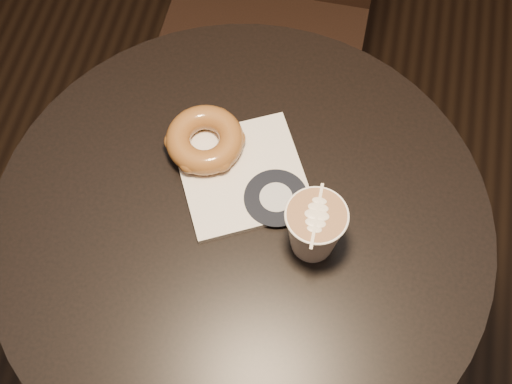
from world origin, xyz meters
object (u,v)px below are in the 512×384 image
(doughnut, at_px, (205,140))
(latte_cup, at_px, (314,230))
(cafe_table, at_px, (243,273))
(pastry_bag, at_px, (242,175))

(doughnut, height_order, latte_cup, latte_cup)
(cafe_table, bearing_deg, doughnut, 125.77)
(cafe_table, relative_size, latte_cup, 8.25)
(doughnut, distance_m, latte_cup, 0.21)
(pastry_bag, relative_size, latte_cup, 1.87)
(pastry_bag, bearing_deg, cafe_table, -106.66)
(doughnut, xyz_separation_m, latte_cup, (0.18, -0.12, 0.02))
(cafe_table, bearing_deg, pastry_bag, 100.34)
(pastry_bag, distance_m, doughnut, 0.07)
(doughnut, bearing_deg, pastry_bag, -28.93)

